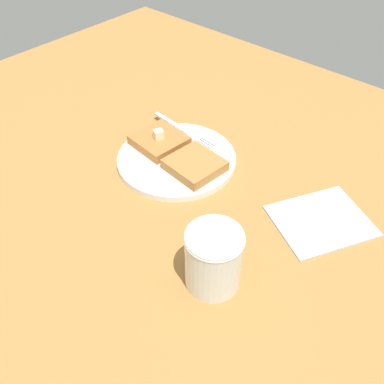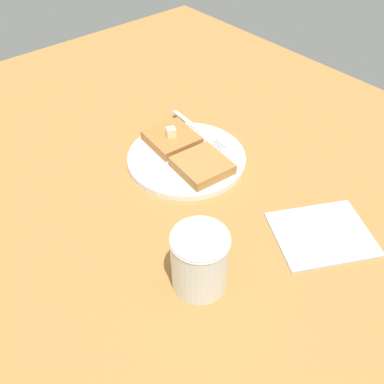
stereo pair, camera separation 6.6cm
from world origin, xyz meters
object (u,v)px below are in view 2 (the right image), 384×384
object	(u,v)px
fork	(200,132)
plate	(186,158)
syrup_jar	(200,262)
napkin	(322,234)

from	to	relation	value
fork	plate	bearing A→B (deg)	-60.62
syrup_jar	napkin	distance (cm)	21.11
napkin	fork	bearing A→B (deg)	175.26
plate	fork	xyz separation A→B (cm)	(-3.79, 6.74, 0.69)
plate	fork	bearing A→B (deg)	119.38
syrup_jar	fork	bearing A→B (deg)	138.41
plate	napkin	distance (cm)	27.57
fork	syrup_jar	world-z (taller)	syrup_jar
plate	syrup_jar	size ratio (longest dim) A/B	2.36
syrup_jar	napkin	bearing A→B (deg)	74.02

